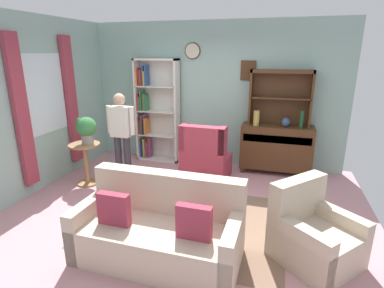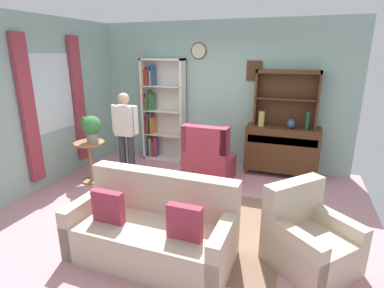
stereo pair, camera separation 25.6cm
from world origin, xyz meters
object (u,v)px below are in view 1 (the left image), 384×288
sideboard (276,147)px  bottle_wine (301,120)px  couch_floral (160,231)px  coffee_table (194,198)px  armchair_floral (313,236)px  plant_stand (86,160)px  person_reading (121,131)px  sideboard_hutch (281,90)px  bookshelf (154,112)px  vase_round (286,122)px  potted_plant_large (86,128)px  book_stack (194,191)px  vase_tall (256,118)px  wingback_chair (205,161)px

sideboard → bottle_wine: size_ratio=4.13×
couch_floral → coffee_table: couch_floral is taller
sideboard → armchair_floral: size_ratio=1.20×
plant_stand → coffee_table: size_ratio=0.91×
armchair_floral → person_reading: bearing=155.5°
person_reading → armchair_floral: bearing=-24.5°
sideboard_hutch → coffee_table: (-1.00, -2.25, -1.21)m
bookshelf → plant_stand: bookshelf is taller
vase_round → plant_stand: 3.58m
potted_plant_large → person_reading: (0.49, 0.29, -0.09)m
coffee_table → book_stack: 0.11m
bookshelf → vase_round: size_ratio=12.35×
bottle_wine → plant_stand: bottle_wine is taller
vase_round → couch_floral: bearing=-114.2°
bottle_wine → sideboard: bearing=167.1°
potted_plant_large → armchair_floral: bearing=-17.3°
armchair_floral → potted_plant_large: bearing=162.7°
vase_round → potted_plant_large: potted_plant_large is taller
bookshelf → vase_tall: bookshelf is taller
vase_tall → plant_stand: 3.12m
couch_floral → wingback_chair: bearing=90.5°
vase_round → bottle_wine: bottle_wine is taller
sideboard_hutch → person_reading: bearing=-154.3°
couch_floral → wingback_chair: wingback_chair is taller
armchair_floral → vase_tall: bearing=109.4°
potted_plant_large → coffee_table: size_ratio=0.57×
book_stack → person_reading: bearing=147.7°
vase_tall → potted_plant_large: vase_tall is taller
plant_stand → potted_plant_large: size_ratio=1.58×
wingback_chair → potted_plant_large: (-1.90, -0.67, 0.61)m
bookshelf → person_reading: (-0.09, -1.22, -0.12)m
bookshelf → armchair_floral: (2.97, -2.62, -0.74)m
vase_round → sideboard_hutch: bearing=126.5°
sideboard_hutch → book_stack: size_ratio=5.32×
plant_stand → book_stack: (2.13, -0.68, 0.01)m
bookshelf → sideboard: size_ratio=1.62×
vase_tall → potted_plant_large: size_ratio=0.60×
vase_tall → plant_stand: vase_tall is taller
wingback_chair → coffee_table: wingback_chair is taller
vase_tall → person_reading: person_reading is taller
bottle_wine → book_stack: bottle_wine is taller
coffee_table → vase_round: bearing=61.5°
wingback_chair → plant_stand: (-1.94, -0.70, 0.06)m
vase_tall → bottle_wine: 0.78m
vase_round → armchair_floral: 2.59m
wingback_chair → potted_plant_large: potted_plant_large is taller
plant_stand → bottle_wine: bearing=21.3°
vase_tall → book_stack: 2.23m
sideboard_hutch → coffee_table: bearing=-113.9°
vase_round → vase_tall: bearing=-178.5°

